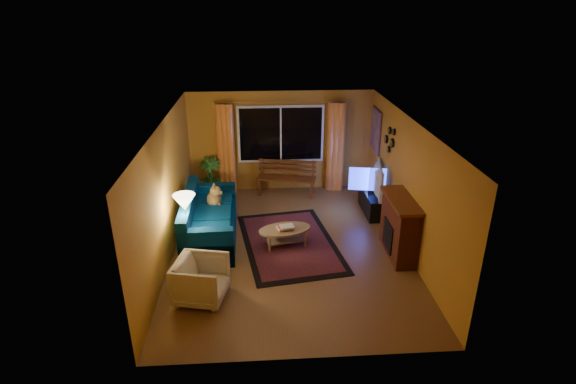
{
  "coord_description": "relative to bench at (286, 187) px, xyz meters",
  "views": [
    {
      "loc": [
        -0.54,
        -7.69,
        4.5
      ],
      "look_at": [
        0.0,
        0.3,
        1.05
      ],
      "focal_mm": 28.0,
      "sensor_mm": 36.0,
      "label": 1
    }
  ],
  "objects": [
    {
      "name": "ceiling",
      "position": [
        -0.11,
        -2.58,
        2.29
      ],
      "size": [
        4.5,
        6.0,
        0.02
      ],
      "primitive_type": "cube",
      "color": "white",
      "rests_on": "ground"
    },
    {
      "name": "bench",
      "position": [
        0.0,
        0.0,
        0.0
      ],
      "size": [
        1.49,
        0.71,
        0.43
      ],
      "primitive_type": "cube",
      "rotation": [
        0.0,
        0.0,
        -0.21
      ],
      "color": "#54270F",
      "rests_on": "ground"
    },
    {
      "name": "wall_left",
      "position": [
        -2.37,
        -2.58,
        1.03
      ],
      "size": [
        0.02,
        6.0,
        2.5
      ],
      "primitive_type": "cube",
      "color": "#C28329",
      "rests_on": "ground"
    },
    {
      "name": "curtain_left",
      "position": [
        -1.46,
        0.3,
        0.9
      ],
      "size": [
        0.36,
        0.36,
        2.24
      ],
      "primitive_type": "cylinder",
      "color": "orange",
      "rests_on": "ground"
    },
    {
      "name": "floor",
      "position": [
        -0.11,
        -2.58,
        -0.23
      ],
      "size": [
        4.5,
        6.0,
        0.02
      ],
      "primitive_type": "cube",
      "color": "brown",
      "rests_on": "ground"
    },
    {
      "name": "wall_back",
      "position": [
        -0.11,
        0.43,
        1.03
      ],
      "size": [
        4.5,
        0.02,
        2.5
      ],
      "primitive_type": "cube",
      "color": "#C28329",
      "rests_on": "ground"
    },
    {
      "name": "dog",
      "position": [
        -1.62,
        -1.58,
        0.47
      ],
      "size": [
        0.38,
        0.46,
        0.43
      ],
      "primitive_type": null,
      "rotation": [
        0.0,
        0.0,
        0.24
      ],
      "color": "olive",
      "rests_on": "sofa"
    },
    {
      "name": "curtain_right",
      "position": [
        1.24,
        0.3,
        0.9
      ],
      "size": [
        0.36,
        0.36,
        2.24
      ],
      "primitive_type": "cylinder",
      "color": "orange",
      "rests_on": "ground"
    },
    {
      "name": "potted_plant",
      "position": [
        -1.87,
        0.06,
        0.27
      ],
      "size": [
        0.66,
        0.66,
        0.97
      ],
      "primitive_type": "imported",
      "rotation": [
        0.0,
        0.0,
        -0.23
      ],
      "color": "#235B1E",
      "rests_on": "ground"
    },
    {
      "name": "curtain_rod",
      "position": [
        -0.11,
        0.32,
        2.03
      ],
      "size": [
        3.2,
        0.03,
        0.03
      ],
      "primitive_type": "cylinder",
      "rotation": [
        0.0,
        1.57,
        0.0
      ],
      "color": "#BF8C3F",
      "rests_on": "wall_back"
    },
    {
      "name": "tv_console",
      "position": [
        1.89,
        -1.13,
        0.02
      ],
      "size": [
        0.39,
        1.15,
        0.48
      ],
      "primitive_type": "cube",
      "rotation": [
        0.0,
        0.0,
        0.01
      ],
      "color": "black",
      "rests_on": "ground"
    },
    {
      "name": "sofa",
      "position": [
        -1.67,
        -2.11,
        0.25
      ],
      "size": [
        1.06,
        2.35,
        0.94
      ],
      "primitive_type": "cube",
      "rotation": [
        0.0,
        0.0,
        0.03
      ],
      "color": "#022344",
      "rests_on": "ground"
    },
    {
      "name": "floor_lamp",
      "position": [
        -2.0,
        -2.92,
        0.44
      ],
      "size": [
        0.28,
        0.28,
        1.31
      ],
      "primitive_type": "cylinder",
      "rotation": [
        0.0,
        0.0,
        0.38
      ],
      "color": "#BF8C3F",
      "rests_on": "ground"
    },
    {
      "name": "wall_right",
      "position": [
        2.15,
        -2.58,
        1.03
      ],
      "size": [
        0.02,
        6.0,
        2.5
      ],
      "primitive_type": "cube",
      "color": "#C28329",
      "rests_on": "ground"
    },
    {
      "name": "television",
      "position": [
        1.89,
        -1.13,
        0.6
      ],
      "size": [
        0.36,
        1.17,
        0.67
      ],
      "primitive_type": "imported",
      "rotation": [
        0.0,
        0.0,
        1.39
      ],
      "color": "black",
      "rests_on": "tv_console"
    },
    {
      "name": "fireplace",
      "position": [
        1.94,
        -2.98,
        0.33
      ],
      "size": [
        0.4,
        1.2,
        1.1
      ],
      "primitive_type": "cube",
      "color": "maroon",
      "rests_on": "ground"
    },
    {
      "name": "armchair",
      "position": [
        -1.63,
        -4.14,
        0.18
      ],
      "size": [
        0.87,
        0.91,
        0.79
      ],
      "primitive_type": "imported",
      "rotation": [
        0.0,
        0.0,
        1.36
      ],
      "color": "beige",
      "rests_on": "ground"
    },
    {
      "name": "window",
      "position": [
        -0.11,
        0.37,
        1.23
      ],
      "size": [
        2.0,
        0.02,
        1.3
      ],
      "primitive_type": "cube",
      "color": "black",
      "rests_on": "wall_back"
    },
    {
      "name": "coffee_table",
      "position": [
        -0.19,
        -2.51,
        -0.03
      ],
      "size": [
        1.24,
        1.24,
        0.38
      ],
      "primitive_type": "cylinder",
      "rotation": [
        0.0,
        0.0,
        0.22
      ],
      "color": "#947557",
      "rests_on": "ground"
    },
    {
      "name": "painting",
      "position": [
        2.11,
        -0.13,
        1.43
      ],
      "size": [
        0.04,
        0.76,
        0.96
      ],
      "primitive_type": "cube",
      "color": "orange",
      "rests_on": "wall_right"
    },
    {
      "name": "mirror_cluster",
      "position": [
        2.1,
        -1.28,
        1.58
      ],
      "size": [
        0.06,
        0.6,
        0.56
      ],
      "primitive_type": null,
      "color": "black",
      "rests_on": "wall_right"
    },
    {
      "name": "rug",
      "position": [
        -0.09,
        -2.42,
        -0.21
      ],
      "size": [
        2.17,
        3.02,
        0.02
      ],
      "primitive_type": "cube",
      "rotation": [
        0.0,
        0.0,
        0.15
      ],
      "color": "maroon",
      "rests_on": "ground"
    }
  ]
}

